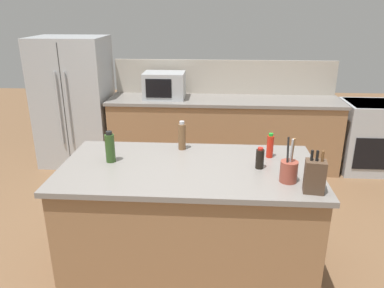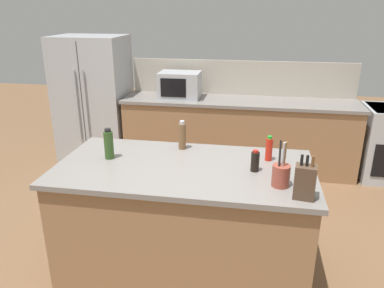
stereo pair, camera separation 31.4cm
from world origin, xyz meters
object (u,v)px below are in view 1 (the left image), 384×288
refrigerator (75,102)px  pepper_grinder (182,136)px  spice_jar_oregano (288,168)px  hot_sauce_bottle (270,146)px  microwave (164,85)px  knife_block (315,176)px  utensil_crock (289,171)px  soy_sauce_bottle (260,159)px  olive_oil_bottle (110,148)px  range_oven (371,136)px

refrigerator → pepper_grinder: size_ratio=6.94×
spice_jar_oregano → hot_sauce_bottle: 0.33m
microwave → spice_jar_oregano: size_ratio=5.46×
knife_block → hot_sauce_bottle: size_ratio=1.44×
utensil_crock → soy_sauce_bottle: 0.27m
olive_oil_bottle → knife_block: bearing=-15.9°
range_oven → knife_block: knife_block is taller
spice_jar_oregano → soy_sauce_bottle: (-0.20, 0.09, 0.03)m
microwave → utensil_crock: size_ratio=1.64×
refrigerator → olive_oil_bottle: bearing=-63.2°
spice_jar_oregano → pepper_grinder: 0.93m
microwave → olive_oil_bottle: size_ratio=2.12×
refrigerator → spice_jar_oregano: (2.45, -2.34, 0.13)m
refrigerator → microwave: (1.24, -0.05, 0.25)m
olive_oil_bottle → hot_sauce_bottle: olive_oil_bottle is taller
refrigerator → hot_sauce_bottle: (2.36, -2.03, 0.18)m
microwave → knife_block: 2.88m
soy_sauce_bottle → hot_sauce_bottle: bearing=65.7°
refrigerator → utensil_crock: refrigerator is taller
soy_sauce_bottle → hot_sauce_bottle: (0.10, 0.23, 0.02)m
soy_sauce_bottle → hot_sauce_bottle: 0.25m
refrigerator → spice_jar_oregano: refrigerator is taller
soy_sauce_bottle → hot_sauce_bottle: size_ratio=0.81×
microwave → spice_jar_oregano: (1.21, -2.29, -0.12)m
olive_oil_bottle → hot_sauce_bottle: 1.26m
range_oven → hot_sauce_bottle: (-1.61, -1.97, 0.57)m
spice_jar_oregano → hot_sauce_bottle: bearing=106.7°
olive_oil_bottle → soy_sauce_bottle: bearing=-2.7°
utensil_crock → soy_sauce_bottle: (-0.17, 0.21, -0.01)m
utensil_crock → soy_sauce_bottle: size_ratio=1.95×
microwave → hot_sauce_bottle: size_ratio=2.61×
range_oven → knife_block: size_ratio=3.17×
range_oven → spice_jar_oregano: (-1.51, -2.29, 0.52)m
utensil_crock → olive_oil_bottle: size_ratio=1.29×
utensil_crock → knife_block: bearing=-47.1°
refrigerator → soy_sauce_bottle: bearing=-45.0°
microwave → spice_jar_oregano: microwave is taller
utensil_crock → spice_jar_oregano: 0.13m
range_oven → pepper_grinder: 3.02m
utensil_crock → hot_sauce_bottle: utensil_crock is taller
range_oven → pepper_grinder: bearing=-141.6°
refrigerator → knife_block: bearing=-45.5°
soy_sauce_bottle → spice_jar_oregano: bearing=-23.9°
range_oven → microwave: (-2.72, 0.00, 0.64)m
knife_block → olive_oil_bottle: size_ratio=1.17×
refrigerator → knife_block: refrigerator is taller
hot_sauce_bottle → pepper_grinder: bearing=169.6°
knife_block → utensil_crock: 0.20m
knife_block → hot_sauce_bottle: (-0.21, 0.59, -0.02)m
pepper_grinder → knife_block: bearing=-37.9°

